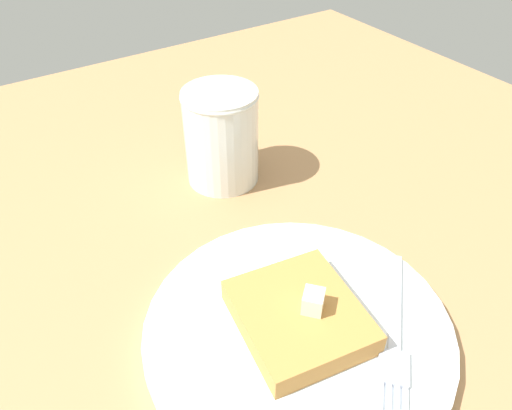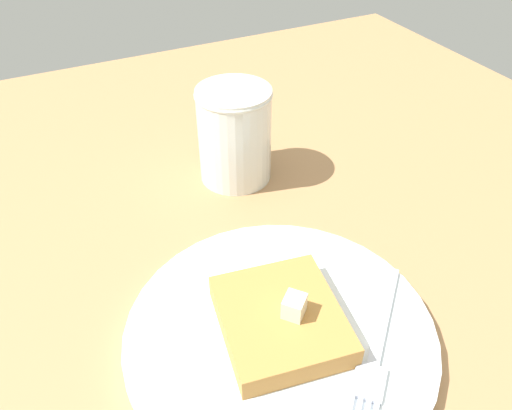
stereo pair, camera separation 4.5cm
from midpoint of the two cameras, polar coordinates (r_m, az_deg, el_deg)
table_surface at (r=44.96cm, az=-2.91°, el=-10.69°), size 107.87×107.87×2.72cm
plate at (r=40.34cm, az=2.06°, el=-13.83°), size 24.04×24.04×1.32cm
toast_slice_center at (r=39.10cm, az=2.12°, el=-12.44°), size 10.31×11.17×2.01cm
butter_pat_primary at (r=37.48cm, az=3.10°, el=-11.09°), size 2.26×2.24×1.68cm
fork at (r=39.44cm, az=12.31°, el=-15.07°), size 12.62×12.02×0.36cm
syrup_jar at (r=53.75cm, az=-6.36°, el=7.26°), size 8.01×8.01×10.48cm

